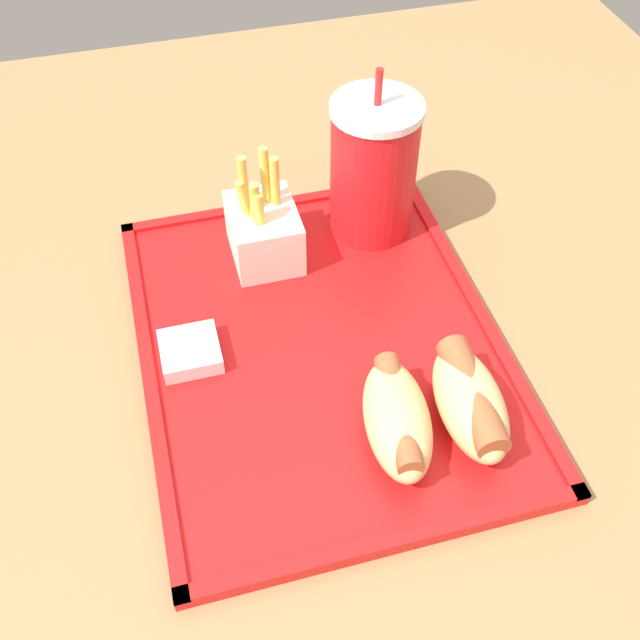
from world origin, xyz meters
The scene contains 8 objects.
ground_plane centered at (0.00, 0.00, 0.00)m, with size 8.00×8.00×0.00m, color #4C4742.
dining_table centered at (0.00, 0.00, 0.39)m, with size 1.15×1.16×0.77m.
food_tray centered at (0.03, -0.01, 0.78)m, with size 0.41×0.32×0.01m.
soda_cup centered at (-0.11, 0.08, 0.85)m, with size 0.09×0.09×0.18m.
hot_dog_far centered at (0.14, 0.09, 0.81)m, with size 0.12×0.06×0.05m.
hot_dog_near centered at (0.14, 0.02, 0.81)m, with size 0.12×0.07×0.05m.
fries_carton centered at (-0.10, -0.03, 0.81)m, with size 0.08×0.06×0.11m.
sauce_cup_mayo centered at (0.01, -0.12, 0.79)m, with size 0.05×0.05×0.02m.
Camera 1 is at (0.45, -0.12, 1.30)m, focal length 42.00 mm.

